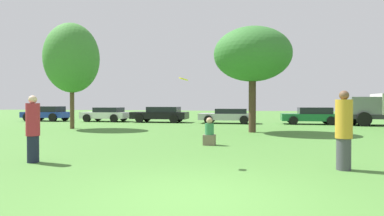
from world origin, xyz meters
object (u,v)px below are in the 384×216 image
Objects in this scene: frisbee at (183,79)px; parked_car_black at (161,114)px; parked_car_green at (311,116)px; bystander_sitting at (209,134)px; parked_car_blue at (47,113)px; tree_0 at (72,58)px; parked_car_white at (106,114)px; tree_1 at (252,55)px; parked_car_silver at (228,115)px; person_catcher at (344,130)px; person_thrower at (33,129)px.

parked_car_black is (-6.12, 16.53, -1.46)m from frisbee.
parked_car_green is (11.54, 0.17, -0.03)m from parked_car_black.
parked_car_blue is (-16.31, 12.31, 0.26)m from bystander_sitting.
parked_car_black is at bearing 66.54° from tree_0.
frisbee reaches higher than parked_car_white.
parked_car_silver is at bearing 106.13° from tree_1.
tree_0 is 16.89m from parked_car_green.
parked_car_blue is (-20.04, 15.86, -0.24)m from person_catcher.
person_catcher is at bearing -34.67° from tree_0.
parked_car_white is (-10.94, 16.55, -1.50)m from frisbee.
parked_car_black is (-2.24, 17.10, -0.20)m from person_thrower.
parked_car_white is 0.86× the size of parked_car_black.
tree_0 is (-9.29, 9.23, 2.12)m from frisbee.
frisbee is 0.06× the size of parked_car_blue.
parked_car_blue is (-7.00, 6.85, -3.57)m from tree_0.
parked_car_green is at bearing 55.82° from person_thrower.
tree_1 reaches higher than parked_car_white.
person_thrower reaches higher than parked_car_blue.
tree_0 reaches higher than parked_car_white.
frisbee is 9.59m from tree_1.
parked_car_silver is (-2.04, 7.07, -3.49)m from tree_1.
person_catcher is at bearing 119.70° from parked_car_black.
person_thrower is 11.69m from tree_0.
parked_car_blue is 0.88× the size of parked_car_black.
person_catcher is (7.62, 0.79, 0.04)m from person_thrower.
parked_car_white is at bearing -2.55° from parked_car_silver.
frisbee reaches higher than person_catcher.
frisbee is at bearing -2.61° from person_catcher.
frisbee reaches higher than parked_car_black.
person_thrower is 17.25m from parked_car_black.
person_catcher is at bearing 0.00° from person_thrower.
tree_1 is (10.68, 0.05, -0.16)m from tree_0.
person_thrower is 0.42× the size of parked_car_green.
person_catcher is 3.94m from frisbee.
parked_car_white is 4.82m from parked_car_black.
parked_car_green reaches higher than parked_car_silver.
tree_1 is at bearing -81.34° from person_catcher.
parked_car_black is 1.06× the size of parked_car_silver.
person_thrower is at bearing 125.27° from parked_car_blue.
tree_0 is at bearing 149.62° from bystander_sitting.
parked_car_blue is 10.18m from parked_car_black.
frisbee is at bearing -98.52° from tree_1.
person_catcher is 9.89m from tree_1.
parked_car_green is (4.03, 7.42, -3.46)m from tree_1.
parked_car_silver is at bearing 179.56° from parked_car_blue.
parked_car_blue is 15.64m from parked_car_silver.
person_thrower is at bearing 60.26° from parked_car_green.
frisbee is 4.14m from bystander_sitting.
parked_car_blue is 0.93× the size of parked_car_silver.
parked_car_blue is at bearing -0.44° from parked_car_silver.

